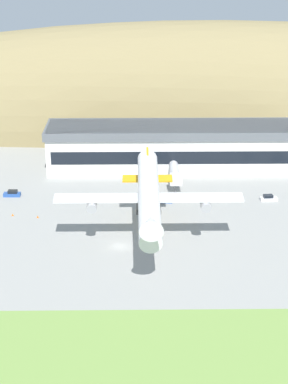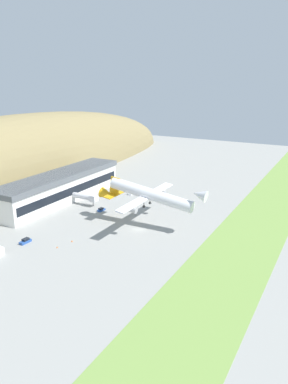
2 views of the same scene
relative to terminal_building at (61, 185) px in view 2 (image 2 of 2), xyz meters
name	(u,v)px [view 2 (image 2 of 2)]	position (x,y,z in m)	size (l,w,h in m)	color
ground_plane	(138,230)	(-14.67, -51.24, -7.63)	(450.61, 450.61, 0.00)	gray
grass_strip_foreground	(238,252)	(-14.67, -90.77, -7.59)	(405.55, 26.02, 0.08)	#759947
hill_backdrop	(16,181)	(14.83, 46.83, -7.63)	(331.63, 56.60, 75.13)	olive
terminal_building	(61,185)	(0.00, 0.00, 0.00)	(74.84, 16.60, 13.46)	white
jetway_0	(86,197)	(-0.02, -15.11, -3.64)	(3.38, 13.21, 5.43)	silver
cargo_airplane	(149,195)	(-8.11, -52.42, 5.37)	(41.81, 47.04, 11.19)	silver
service_car_0	(25,241)	(-44.46, -21.15, -6.93)	(4.57, 1.96, 1.70)	#264C99
service_car_1	(131,193)	(24.45, -25.06, -6.97)	(4.60, 2.13, 1.60)	silver
service_car_2	(101,210)	(-3.26, -25.74, -7.04)	(3.99, 2.14, 1.44)	#264C99
service_car_3	(136,188)	(33.79, -22.67, -6.98)	(4.39, 1.79, 1.57)	#264C99
traffic_cone_0	(72,241)	(-35.62, -35.30, -7.35)	(0.52, 0.52, 0.58)	orange
traffic_cone_1	(57,247)	(-42.12, -33.96, -7.35)	(0.52, 0.52, 0.58)	orange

